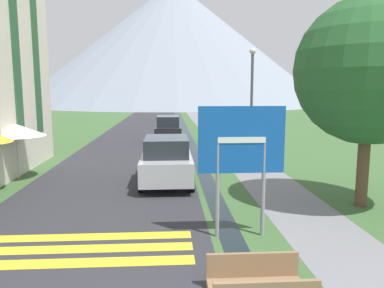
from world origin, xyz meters
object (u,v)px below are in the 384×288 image
(road_sign, at_px, (241,151))
(parked_car_far, at_px, (168,129))
(cafe_umbrella_rear_white, at_px, (16,130))
(tree_by_path, at_px, (369,71))
(streetlamp, at_px, (252,100))
(parked_car_near, at_px, (167,160))

(road_sign, xyz_separation_m, parked_car_far, (-1.78, 16.87, -1.24))
(road_sign, distance_m, cafe_umbrella_rear_white, 10.15)
(parked_car_far, xyz_separation_m, cafe_umbrella_rear_white, (-6.05, -10.41, 1.09))
(road_sign, height_order, parked_car_far, road_sign)
(parked_car_far, bearing_deg, tree_by_path, -67.74)
(road_sign, height_order, tree_by_path, tree_by_path)
(road_sign, xyz_separation_m, cafe_umbrella_rear_white, (-7.82, 6.46, -0.14))
(road_sign, xyz_separation_m, streetlamp, (1.88, 7.40, 1.02))
(parked_car_near, xyz_separation_m, streetlamp, (3.71, 2.05, 2.26))
(road_sign, bearing_deg, tree_by_path, 27.29)
(tree_by_path, bearing_deg, cafe_umbrella_rear_white, 160.47)
(cafe_umbrella_rear_white, distance_m, streetlamp, 9.82)
(streetlamp, bearing_deg, parked_car_near, -151.03)
(tree_by_path, bearing_deg, streetlamp, 114.28)
(parked_car_far, height_order, cafe_umbrella_rear_white, cafe_umbrella_rear_white)
(parked_car_far, relative_size, tree_by_path, 0.64)
(streetlamp, xyz_separation_m, tree_by_path, (2.35, -5.22, 0.99))
(parked_car_near, bearing_deg, parked_car_far, 89.74)
(parked_car_far, bearing_deg, cafe_umbrella_rear_white, -120.14)
(road_sign, relative_size, streetlamp, 0.60)
(parked_car_near, distance_m, streetlamp, 4.80)
(parked_car_far, distance_m, streetlamp, 10.40)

